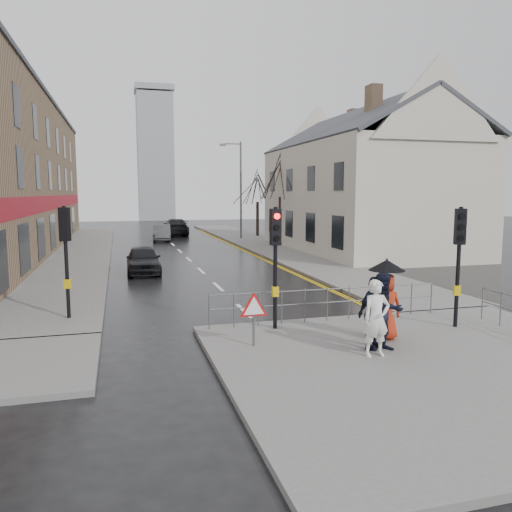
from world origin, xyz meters
TOP-DOWN VIEW (x-y plane):
  - ground at (0.00, 0.00)m, footprint 120.00×120.00m
  - near_pavement at (3.00, -3.50)m, footprint 10.00×9.00m
  - left_pavement at (-6.50, 23.00)m, footprint 4.00×44.00m
  - right_pavement at (6.50, 25.00)m, footprint 4.00×40.00m
  - pavement_bridge_right at (6.50, 3.00)m, footprint 4.00×4.20m
  - pavement_stub_left at (-6.50, -1.00)m, footprint 4.00×4.20m
  - building_right_cream at (12.00, 18.00)m, footprint 9.00×16.40m
  - church_tower at (1.50, 62.00)m, footprint 5.00×5.00m
  - traffic_signal_near_left at (0.20, 0.20)m, footprint 0.28×0.27m
  - traffic_signal_near_right at (5.20, -1.00)m, footprint 0.34×0.33m
  - traffic_signal_far_left at (-5.50, 3.00)m, footprint 0.34×0.33m
  - guard_railing_front at (1.95, 0.60)m, footprint 7.14×0.04m
  - warning_sign at (-0.80, -1.21)m, footprint 0.80×0.07m
  - street_lamp at (5.82, 28.00)m, footprint 1.83×0.25m
  - tree_near at (7.50, 22.00)m, footprint 2.40×2.40m
  - tree_far at (8.00, 30.00)m, footprint 2.40×2.40m
  - pedestrian_a at (1.73, -2.71)m, footprint 0.66×0.44m
  - pedestrian_b at (2.11, -2.41)m, footprint 0.99×0.81m
  - pedestrian_with_umbrella at (2.62, -1.58)m, footprint 0.96×0.96m
  - pedestrian_d at (1.93, -2.18)m, footprint 1.13×0.84m
  - car_parked at (-2.84, 12.00)m, footprint 1.66×4.01m
  - car_mid at (-0.54, 28.83)m, footprint 1.73×4.13m
  - car_far at (1.20, 34.04)m, footprint 2.36×5.39m

SIDE VIEW (x-z plane):
  - ground at x=0.00m, z-range 0.00..0.00m
  - near_pavement at x=3.00m, z-range 0.00..0.14m
  - left_pavement at x=-6.50m, z-range 0.00..0.14m
  - right_pavement at x=6.50m, z-range 0.00..0.14m
  - pavement_bridge_right at x=6.50m, z-range 0.00..0.14m
  - pavement_stub_left at x=-6.50m, z-range 0.00..0.14m
  - car_mid at x=-0.54m, z-range 0.00..1.33m
  - car_parked at x=-2.84m, z-range 0.00..1.36m
  - car_far at x=1.20m, z-range 0.00..1.54m
  - guard_railing_front at x=1.95m, z-range 0.36..1.36m
  - pedestrian_d at x=1.93m, z-range 0.14..1.92m
  - pedestrian_a at x=1.73m, z-range 0.14..1.94m
  - warning_sign at x=-0.80m, z-range 0.37..1.72m
  - pedestrian_b at x=2.11m, z-range 0.14..2.03m
  - pedestrian_with_umbrella at x=2.62m, z-range 0.22..2.31m
  - traffic_signal_near_left at x=0.20m, z-range 0.76..4.16m
  - traffic_signal_near_right at x=5.20m, z-range 0.76..4.16m
  - traffic_signal_far_left at x=-5.50m, z-range 0.76..4.16m
  - tree_far at x=8.00m, z-range 1.60..7.24m
  - street_lamp at x=5.82m, z-range 0.71..8.71m
  - building_right_cream at x=12.00m, z-range -0.27..9.83m
  - tree_near at x=7.50m, z-range 1.85..8.43m
  - church_tower at x=1.50m, z-range 0.00..18.00m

